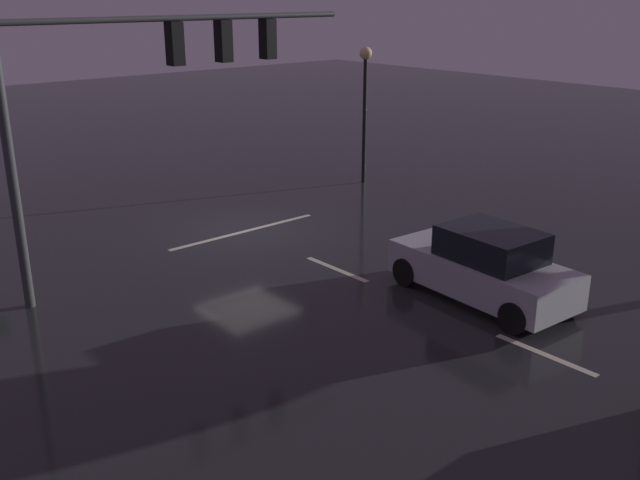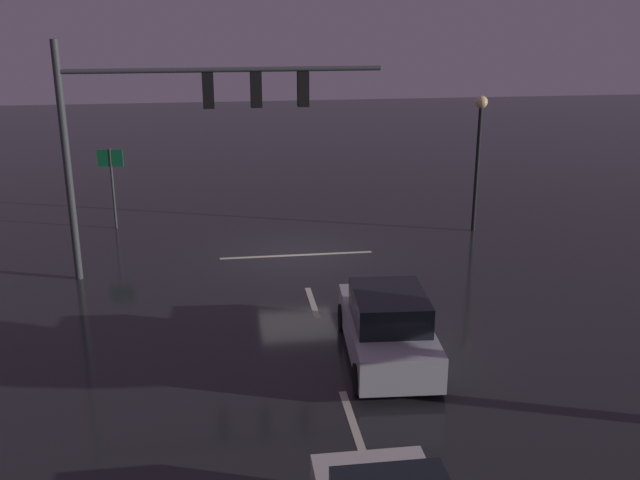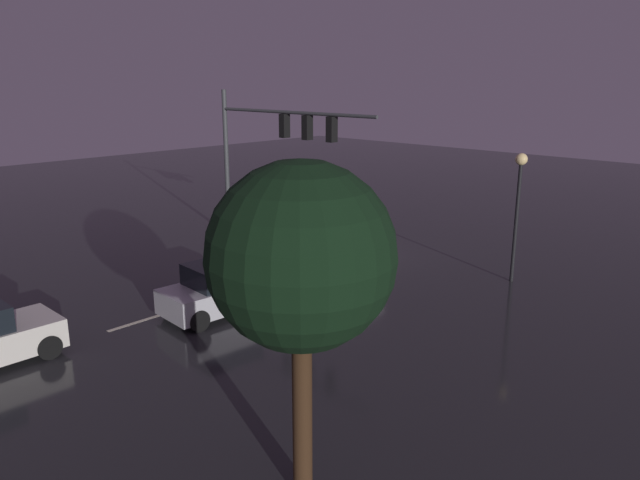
{
  "view_description": "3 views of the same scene",
  "coord_description": "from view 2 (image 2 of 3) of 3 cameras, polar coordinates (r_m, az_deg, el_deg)",
  "views": [
    {
      "loc": [
        11.45,
        16.51,
        6.66
      ],
      "look_at": [
        0.78,
        4.26,
        1.03
      ],
      "focal_mm": 40.39,
      "sensor_mm": 36.0,
      "label": 1
    },
    {
      "loc": [
        2.39,
        22.42,
        7.85
      ],
      "look_at": [
        -0.45,
        2.31,
        1.25
      ],
      "focal_mm": 40.94,
      "sensor_mm": 36.0,
      "label": 2
    },
    {
      "loc": [
        -16.55,
        19.05,
        7.47
      ],
      "look_at": [
        -0.98,
        2.76,
        1.46
      ],
      "focal_mm": 34.21,
      "sensor_mm": 36.0,
      "label": 3
    }
  ],
  "objects": [
    {
      "name": "ground_plane",
      "position": [
        23.88,
        -1.84,
        -1.21
      ],
      "size": [
        80.0,
        80.0,
        0.0
      ],
      "primitive_type": "plane",
      "color": "#232326"
    },
    {
      "name": "traffic_signal_assembly",
      "position": [
        21.49,
        -10.75,
        9.73
      ],
      "size": [
        9.17,
        0.47,
        6.94
      ],
      "color": "#383A3D",
      "rests_on": "ground_plane"
    },
    {
      "name": "lane_dash_far",
      "position": [
        20.17,
        -0.59,
        -4.9
      ],
      "size": [
        0.16,
        2.2,
        0.01
      ],
      "primitive_type": "cube",
      "rotation": [
        0.0,
        0.0,
        1.57
      ],
      "color": "beige",
      "rests_on": "ground_plane"
    },
    {
      "name": "lane_dash_mid",
      "position": [
        14.88,
        2.5,
        -13.83
      ],
      "size": [
        0.16,
        2.2,
        0.01
      ],
      "primitive_type": "cube",
      "rotation": [
        0.0,
        0.0,
        1.57
      ],
      "color": "beige",
      "rests_on": "ground_plane"
    },
    {
      "name": "stop_bar",
      "position": [
        23.89,
        -1.84,
        -1.19
      ],
      "size": [
        5.0,
        0.16,
        0.01
      ],
      "primitive_type": "cube",
      "color": "beige",
      "rests_on": "ground_plane"
    },
    {
      "name": "car_approaching",
      "position": [
        16.87,
        5.29,
        -6.8
      ],
      "size": [
        2.15,
        4.46,
        1.7
      ],
      "color": "#B7B7BC",
      "rests_on": "ground_plane"
    },
    {
      "name": "street_lamp_left_kerb",
      "position": [
        26.26,
        12.32,
        7.85
      ],
      "size": [
        0.44,
        0.44,
        4.85
      ],
      "color": "black",
      "rests_on": "ground_plane"
    },
    {
      "name": "route_sign",
      "position": [
        27.26,
        -15.99,
        5.18
      ],
      "size": [
        0.9,
        0.17,
        2.96
      ],
      "color": "#383A3D",
      "rests_on": "ground_plane"
    }
  ]
}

